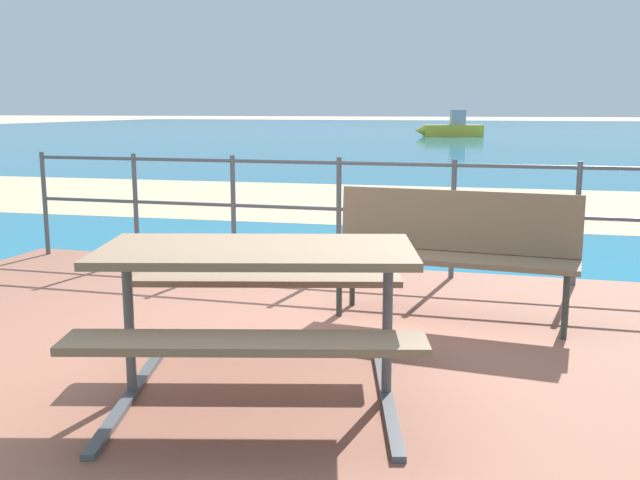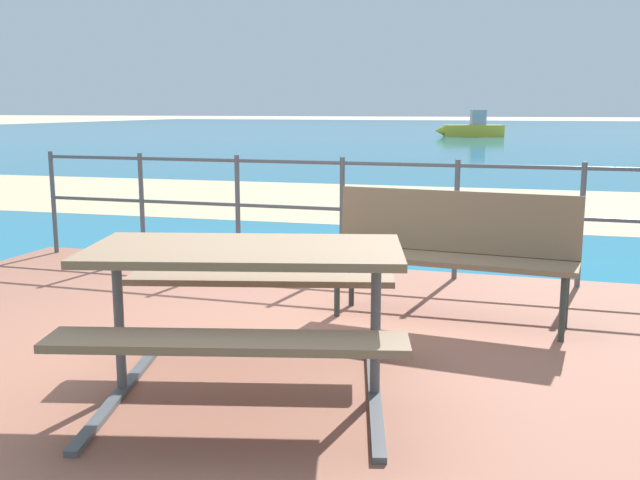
{
  "view_description": "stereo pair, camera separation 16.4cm",
  "coord_description": "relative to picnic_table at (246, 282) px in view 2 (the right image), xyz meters",
  "views": [
    {
      "loc": [
        1.45,
        -3.71,
        1.48
      ],
      "look_at": [
        0.08,
        1.42,
        0.51
      ],
      "focal_mm": 40.65,
      "sensor_mm": 36.0,
      "label": 1
    },
    {
      "loc": [
        1.61,
        -3.67,
        1.48
      ],
      "look_at": [
        0.08,
        1.42,
        0.51
      ],
      "focal_mm": 40.65,
      "sensor_mm": 36.0,
      "label": 2
    }
  ],
  "objects": [
    {
      "name": "ground_plane",
      "position": [
        -0.27,
        0.48,
        -0.65
      ],
      "size": [
        240.0,
        240.0,
        0.0
      ],
      "primitive_type": "plane",
      "color": "beige"
    },
    {
      "name": "patio_paving",
      "position": [
        -0.27,
        0.48,
        -0.62
      ],
      "size": [
        6.4,
        5.2,
        0.06
      ],
      "primitive_type": "cube",
      "color": "#935B47",
      "rests_on": "ground"
    },
    {
      "name": "sea_water",
      "position": [
        -0.27,
        40.48,
        -0.64
      ],
      "size": [
        90.0,
        90.0,
        0.01
      ],
      "primitive_type": "cube",
      "color": "teal",
      "rests_on": "ground"
    },
    {
      "name": "beach_strip",
      "position": [
        -0.27,
        8.08,
        -0.64
      ],
      "size": [
        54.12,
        6.46,
        0.01
      ],
      "primitive_type": "cube",
      "rotation": [
        0.0,
        0.0,
        0.03
      ],
      "color": "tan",
      "rests_on": "ground"
    },
    {
      "name": "picnic_table",
      "position": [
        0.0,
        0.0,
        0.0
      ],
      "size": [
        1.81,
        1.72,
        0.76
      ],
      "rotation": [
        0.0,
        0.0,
        0.25
      ],
      "color": "#7A6047",
      "rests_on": "patio_paving"
    },
    {
      "name": "park_bench",
      "position": [
        0.82,
        1.65,
        -0.06
      ],
      "size": [
        1.67,
        0.56,
        0.87
      ],
      "rotation": [
        0.0,
        0.0,
        -0.09
      ],
      "color": "#7A6047",
      "rests_on": "patio_paving"
    },
    {
      "name": "railing_fence",
      "position": [
        -0.27,
        2.85,
        0.03
      ],
      "size": [
        5.94,
        0.04,
        1.01
      ],
      "color": "#4C5156",
      "rests_on": "patio_paving"
    },
    {
      "name": "boat_near",
      "position": [
        -2.0,
        35.51,
        -0.22
      ],
      "size": [
        3.59,
        1.81,
        1.37
      ],
      "rotation": [
        0.0,
        0.0,
        3.41
      ],
      "color": "yellow",
      "rests_on": "sea_water"
    }
  ]
}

